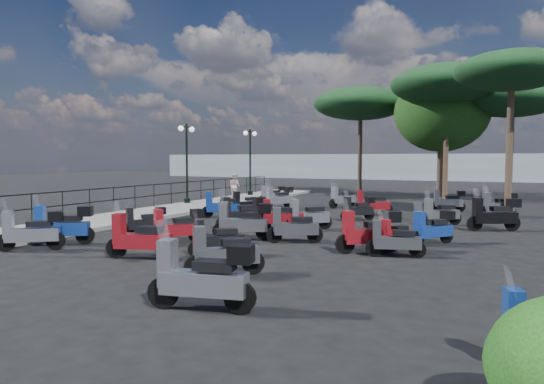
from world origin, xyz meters
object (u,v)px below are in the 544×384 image
at_px(scooter_8, 242,214).
at_px(pine_0, 448,85).
at_px(scooter_15, 358,209).
at_px(pine_3, 512,72).
at_px(scooter_20, 440,213).
at_px(scooter_27, 494,215).
at_px(scooter_5, 139,239).
at_px(scooter_4, 272,195).
at_px(scooter_18, 394,241).
at_px(scooter_17, 202,278).
at_px(pine_2, 361,104).
at_px(scooter_7, 281,217).
at_px(scooter_19, 293,227).
at_px(scooter_14, 308,216).
at_px(scooter_22, 448,201).
at_px(scooter_3, 221,206).
at_px(scooter_6, 177,227).
at_px(scooter_11, 223,254).
at_px(scooter_16, 342,198).
at_px(broadleaf_tree, 441,112).
at_px(pedestrian_far, 235,186).
at_px(scooter_9, 247,204).
at_px(scooter_21, 372,204).
at_px(scooter_1, 62,226).
at_px(lamp_post_1, 187,158).
at_px(scooter_2, 145,222).
at_px(scooter_28, 498,205).
at_px(scooter_0, 31,231).
at_px(scooter_25, 394,237).
at_px(scooter_26, 433,228).
at_px(scooter_12, 217,240).
at_px(scooter_10, 279,198).
at_px(scooter_13, 243,222).
at_px(pine_1, 513,100).

relative_size(scooter_8, pine_0, 0.20).
relative_size(scooter_15, pine_3, 0.18).
relative_size(scooter_20, scooter_27, 0.81).
distance_m(scooter_5, scooter_27, 11.90).
bearing_deg(pine_3, scooter_5, -122.69).
xyz_separation_m(scooter_4, scooter_18, (9.09, -12.19, -0.05)).
relative_size(scooter_17, pine_2, 0.25).
height_order(scooter_7, scooter_19, scooter_7).
distance_m(scooter_14, scooter_22, 9.25).
relative_size(scooter_3, scooter_6, 1.18).
height_order(scooter_11, scooter_14, same).
relative_size(scooter_14, scooter_16, 0.94).
xyz_separation_m(scooter_7, broadleaf_tree, (3.60, 15.66, 4.77)).
distance_m(scooter_17, scooter_22, 17.69).
xyz_separation_m(pedestrian_far, pine_0, (11.15, 4.47, 5.73)).
bearing_deg(scooter_9, scooter_21, -118.00).
relative_size(scooter_1, pine_3, 0.24).
xyz_separation_m(lamp_post_1, scooter_6, (6.44, -9.74, -2.02)).
xyz_separation_m(scooter_2, scooter_16, (3.28, 11.20, 0.03)).
bearing_deg(scooter_28, scooter_0, 106.27).
height_order(scooter_8, scooter_22, scooter_8).
distance_m(scooter_17, scooter_25, 6.62).
distance_m(scooter_2, scooter_26, 8.98).
relative_size(scooter_5, pine_3, 0.26).
height_order(scooter_7, scooter_17, scooter_17).
distance_m(scooter_25, pine_2, 21.61).
bearing_deg(scooter_28, lamp_post_1, 61.83).
relative_size(scooter_9, scooter_22, 0.84).
bearing_deg(scooter_1, scooter_18, -108.35).
bearing_deg(broadleaf_tree, scooter_12, -99.11).
relative_size(scooter_5, broadleaf_tree, 0.23).
relative_size(scooter_12, scooter_25, 0.88).
xyz_separation_m(scooter_4, scooter_6, (2.99, -12.97, 0.04)).
distance_m(scooter_7, scooter_25, 4.89).
bearing_deg(scooter_10, scooter_2, 114.41).
height_order(scooter_13, scooter_16, scooter_13).
relative_size(scooter_27, pine_1, 0.25).
bearing_deg(scooter_26, scooter_0, 68.39).
relative_size(scooter_15, scooter_22, 0.78).
xyz_separation_m(scooter_26, scooter_27, (1.60, 3.65, 0.08)).
bearing_deg(scooter_20, pine_2, -10.16).
bearing_deg(broadleaf_tree, scooter_14, -100.47).
xyz_separation_m(scooter_9, scooter_27, (10.06, -0.78, 0.10)).
bearing_deg(scooter_11, scooter_6, 5.42).
relative_size(pedestrian_far, scooter_1, 0.90).
bearing_deg(pine_2, scooter_26, -69.11).
xyz_separation_m(scooter_27, broadleaf_tree, (-3.11, 12.66, 4.70)).
bearing_deg(scooter_12, scooter_16, -38.31).
relative_size(scooter_2, pine_3, 0.18).
distance_m(scooter_16, pine_2, 10.93).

